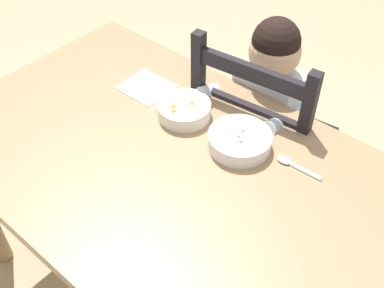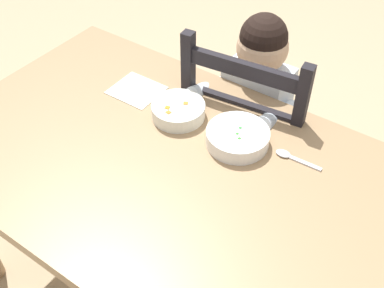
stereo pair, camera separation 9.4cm
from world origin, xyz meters
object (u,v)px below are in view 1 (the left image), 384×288
dining_table (188,194)px  child_figure (263,106)px  dining_chair (260,143)px  bowl_of_peas (240,140)px  spoon (291,163)px  bowl_of_carrots (184,110)px

dining_table → child_figure: (-0.06, 0.47, 0.00)m
dining_chair → child_figure: 0.18m
child_figure → bowl_of_peas: (0.11, -0.29, 0.11)m
dining_table → dining_chair: size_ratio=1.69×
spoon → child_figure: bearing=135.0°
dining_table → spoon: 0.30m
bowl_of_carrots → bowl_of_peas: bearing=0.0°
dining_table → child_figure: bearing=97.4°
bowl_of_carrots → child_figure: bearing=70.1°
dining_table → child_figure: child_figure is taller
dining_chair → child_figure: child_figure is taller
bowl_of_carrots → dining_table: bearing=-46.1°
spoon → dining_chair: bearing=133.7°
spoon → dining_table: bearing=-133.5°
bowl_of_carrots → spoon: size_ratio=1.20×
dining_chair → bowl_of_peas: size_ratio=4.98×
dining_chair → spoon: dining_chair is taller
dining_table → bowl_of_carrots: (-0.17, 0.17, 0.12)m
dining_table → bowl_of_carrots: bowl_of_carrots is taller
bowl_of_peas → child_figure: bearing=109.9°
dining_chair → bowl_of_carrots: size_ratio=5.53×
dining_chair → spoon: (0.25, -0.26, 0.27)m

